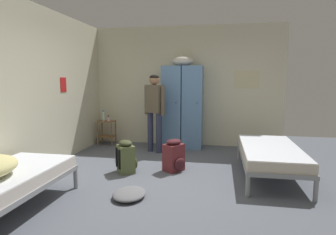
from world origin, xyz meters
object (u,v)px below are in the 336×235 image
lotion_bottle (108,119)px  backpack_maroon (174,156)px  clothes_pile_grey (129,194)px  bed_right (270,153)px  locker_bank (183,105)px  bed_left_front (0,184)px  water_bottle (103,116)px  person_traveler (154,106)px  backpack_olive (126,157)px  shelf_unit (107,130)px

lotion_bottle → backpack_maroon: size_ratio=0.25×
lotion_bottle → clothes_pile_grey: size_ratio=0.26×
bed_right → lotion_bottle: size_ratio=13.99×
locker_bank → clothes_pile_grey: (-0.31, -2.95, -0.92)m
clothes_pile_grey → backpack_maroon: bearing=71.6°
bed_left_front → water_bottle: (-0.33, 3.69, 0.30)m
locker_bank → bed_left_front: size_ratio=1.09×
backpack_maroon → clothes_pile_grey: (-0.40, -1.21, -0.21)m
water_bottle → clothes_pile_grey: bearing=-61.4°
person_traveler → water_bottle: size_ratio=6.62×
backpack_olive → bed_right: bearing=6.0°
person_traveler → lotion_bottle: size_ratio=12.16×
shelf_unit → clothes_pile_grey: shelf_unit is taller
locker_bank → bed_left_front: (-1.59, -3.70, -0.59)m
bed_right → locker_bank: bearing=133.9°
water_bottle → backpack_olive: size_ratio=0.45×
bed_right → water_bottle: water_bottle is taller
person_traveler → lotion_bottle: 1.38m
locker_bank → backpack_olive: size_ratio=3.76×
bed_left_front → backpack_olive: size_ratio=3.45×
bed_left_front → person_traveler: 3.38m
person_traveler → clothes_pile_grey: (0.21, -2.40, -0.95)m
bed_left_front → clothes_pile_grey: size_ratio=3.67×
shelf_unit → backpack_maroon: size_ratio=1.04×
person_traveler → water_bottle: person_traveler is taller
person_traveler → locker_bank: bearing=46.7°
water_bottle → lotion_bottle: bearing=-21.8°
bed_left_front → backpack_maroon: backpack_maroon is taller
locker_bank → backpack_olive: (-0.68, -1.96, -0.71)m
backpack_olive → bed_left_front: bearing=-117.4°
water_bottle → shelf_unit: bearing=-14.0°
locker_bank → clothes_pile_grey: locker_bank is taller
shelf_unit → lotion_bottle: (0.07, -0.04, 0.28)m
shelf_unit → water_bottle: (-0.08, 0.02, 0.34)m
person_traveler → bed_right: bearing=-28.1°
clothes_pile_grey → shelf_unit: bearing=117.6°
bed_right → water_bottle: (-3.57, 1.70, 0.30)m
bed_right → backpack_maroon: 1.56m
person_traveler → clothes_pile_grey: 2.59m
bed_right → backpack_olive: size_ratio=3.45×
lotion_bottle → clothes_pile_grey: bearing=-63.2°
shelf_unit → lotion_bottle: bearing=-29.7°
shelf_unit → person_traveler: (1.31, -0.52, 0.65)m
backpack_maroon → locker_bank: bearing=93.0°
locker_bank → shelf_unit: locker_bank is taller
shelf_unit → bed_right: (3.49, -1.68, 0.04)m
locker_bank → backpack_maroon: 1.88m
water_bottle → backpack_maroon: water_bottle is taller
bed_left_front → water_bottle: 3.72m
lotion_bottle → clothes_pile_grey: (1.46, -2.88, -0.58)m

